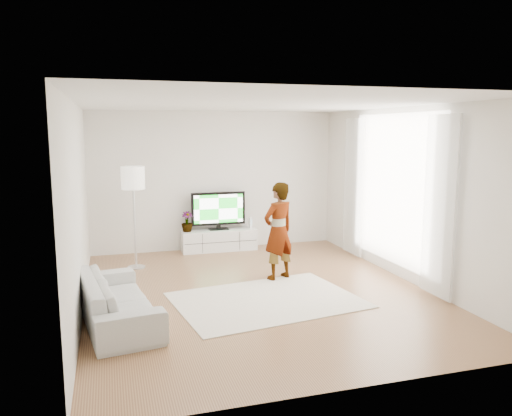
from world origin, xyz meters
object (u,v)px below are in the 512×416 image
object	(u,v)px
rug	(267,300)
floor_lamp	(133,182)
sofa	(117,299)
television	(218,209)
media_console	(219,240)
player	(278,231)

from	to	relation	value
rug	floor_lamp	bearing A→B (deg)	126.40
rug	sofa	xyz separation A→B (m)	(-2.07, -0.21, 0.29)
sofa	rug	bearing A→B (deg)	-92.52
floor_lamp	television	bearing A→B (deg)	27.66
media_console	player	world-z (taller)	player
player	floor_lamp	distance (m)	2.69
television	floor_lamp	bearing A→B (deg)	-152.34
television	floor_lamp	distance (m)	2.03
sofa	floor_lamp	distance (m)	2.83
floor_lamp	player	bearing A→B (deg)	-31.61
media_console	floor_lamp	distance (m)	2.31
rug	sofa	size ratio (longest dim) A/B	1.25
sofa	floor_lamp	xyz separation A→B (m)	(0.37, 2.52, 1.23)
rug	player	xyz separation A→B (m)	(0.50, 0.95, 0.80)
television	player	bearing A→B (deg)	-77.25
media_console	sofa	xyz separation A→B (m)	(-2.07, -3.38, 0.09)
sofa	television	bearing A→B (deg)	-39.59
player	floor_lamp	xyz separation A→B (m)	(-2.20, 1.36, 0.72)
player	floor_lamp	size ratio (longest dim) A/B	0.88
media_console	television	bearing A→B (deg)	90.00
television	player	world-z (taller)	player
rug	television	bearing A→B (deg)	90.12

